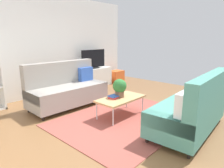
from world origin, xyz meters
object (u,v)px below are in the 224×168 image
Objects in this scene: vase_0 at (79,67)px; potted_plant at (120,87)px; bottle_0 at (89,67)px; table_book_0 at (114,97)px; bottle_1 at (91,66)px; couch_beige at (67,89)px; couch_green at (192,109)px; coffee_table at (121,99)px; tv_console at (94,77)px; storage_trunk at (116,76)px; vase_1 at (83,67)px; tv at (94,59)px.

potted_plant is at bearing -108.86° from vase_0.
potted_plant is 2.43× the size of bottle_0.
bottle_1 is at bearing 58.44° from table_book_0.
couch_beige and couch_green have the same top height.
table_book_0 is (-0.11, 0.09, 0.04)m from coffee_table.
couch_green reaches higher than table_book_0.
vase_0 reaches higher than tv_console.
storage_trunk is at bearing -5.19° from tv_console.
bottle_0 is at bearing 60.22° from table_book_0.
bottle_0 is at bearing 180.00° from bottle_1.
vase_1 is at bearing 162.90° from bottle_1.
coffee_table is 6.73× the size of bottle_0.
potted_plant reaches higher than coffee_table.
vase_0 is at bearing 175.07° from tv_console.
coffee_table is at bearing -137.13° from storage_trunk.
potted_plant is (-1.42, -2.40, 0.32)m from tv_console.
couch_green reaches higher than coffee_table.
coffee_table is 2.67m from vase_0.
bottle_1 is at bearing 61.26° from potted_plant.
storage_trunk is at bearing -5.10° from vase_0.
tv_console is at bearing -6.88° from vase_1.
coffee_table is 0.79× the size of tv_console.
vase_1 is 1.18× the size of bottle_0.
storage_trunk is 2.48× the size of bottle_1.
couch_green reaches higher than bottle_1.
vase_1 is (1.41, 1.09, 0.30)m from couch_beige.
couch_beige is 9.13× the size of bottle_1.
vase_1 is at bearing 174.34° from storage_trunk.
bottle_1 is (1.30, 2.36, 0.11)m from potted_plant.
bottle_0 is at bearing -14.02° from vase_0.
couch_beige is 1.74× the size of coffee_table.
storage_trunk is 3.18× the size of bottle_0.
tv_console is 2.69× the size of storage_trunk.
storage_trunk is at bearing -2.81° from bottle_1.
vase_0 is at bearing 174.90° from storage_trunk.
tv is at bearing -90.00° from tv_console.
bottle_0 is at bearing -174.80° from tv.
tv_console is 7.26× the size of vase_1.
couch_beige is 1.44m from potted_plant.
couch_beige is at bearing 100.26° from couch_green.
vase_0 is at bearing 173.12° from tv.
coffee_table is (-0.29, 1.42, -0.05)m from couch_green.
coffee_table is 5.70× the size of vase_1.
couch_green is 4.41m from storage_trunk.
tv_console is 2.81m from potted_plant.
bottle_0 is (-0.22, -0.04, 0.40)m from tv_console.
couch_green is at bearing -103.68° from bottle_0.
storage_trunk is at bearing -2.60° from bottle_0.
storage_trunk is 1.61m from vase_1.
bottle_0 is at bearing -146.82° from couch_beige.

